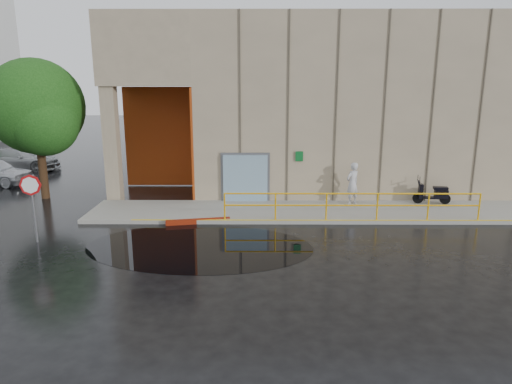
% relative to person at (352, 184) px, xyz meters
% --- Properties ---
extents(ground, '(120.00, 120.00, 0.00)m').
position_rel_person_xyz_m(ground, '(-4.70, -5.37, -1.04)').
color(ground, black).
rests_on(ground, ground).
extents(sidewalk, '(20.00, 3.00, 0.15)m').
position_rel_person_xyz_m(sidewalk, '(-0.70, -0.87, -0.97)').
color(sidewalk, gray).
rests_on(sidewalk, ground).
extents(building, '(20.00, 10.17, 8.00)m').
position_rel_person_xyz_m(building, '(0.40, 5.62, 3.16)').
color(building, gray).
rests_on(building, ground).
extents(guardrail, '(9.56, 0.06, 1.03)m').
position_rel_person_xyz_m(guardrail, '(-0.45, -2.22, -0.36)').
color(guardrail, '#FFB50D').
rests_on(guardrail, sidewalk).
extents(person, '(0.78, 0.73, 1.78)m').
position_rel_person_xyz_m(person, '(0.00, 0.00, 0.00)').
color(person, '#B3B3B9').
rests_on(person, sidewalk).
extents(scooter, '(1.57, 0.67, 1.20)m').
position_rel_person_xyz_m(scooter, '(3.41, 0.08, -0.21)').
color(scooter, black).
rests_on(scooter, sidewalk).
extents(stop_sign, '(0.69, 0.12, 2.29)m').
position_rel_person_xyz_m(stop_sign, '(-11.29, -4.35, 0.65)').
color(stop_sign, slate).
rests_on(stop_sign, ground).
extents(red_curb, '(2.39, 0.63, 0.18)m').
position_rel_person_xyz_m(red_curb, '(-6.20, -2.27, -0.95)').
color(red_curb, maroon).
rests_on(red_curb, ground).
extents(puddle, '(7.67, 5.07, 0.01)m').
position_rel_person_xyz_m(puddle, '(-5.85, -4.74, -1.04)').
color(puddle, black).
rests_on(puddle, ground).
extents(car_c, '(4.73, 1.93, 1.37)m').
position_rel_person_xyz_m(car_c, '(-18.31, 8.31, -0.36)').
color(car_c, '#9B9EA1').
rests_on(car_c, ground).
extents(tree_near, '(4.15, 4.15, 6.21)m').
position_rel_person_xyz_m(tree_near, '(-13.53, 1.41, 2.92)').
color(tree_near, '#311D10').
rests_on(tree_near, ground).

